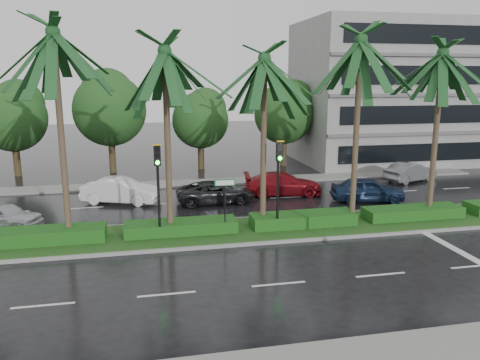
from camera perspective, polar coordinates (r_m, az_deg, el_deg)
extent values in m
plane|color=black|center=(21.80, 1.00, -7.15)|extent=(120.00, 120.00, 0.00)
cube|color=slate|center=(33.16, -3.57, -0.27)|extent=(40.00, 2.00, 0.12)
cube|color=gray|center=(22.70, 0.44, -6.16)|extent=(36.00, 4.00, 0.14)
cube|color=#254D19|center=(22.68, 0.44, -5.99)|extent=(35.60, 3.70, 0.02)
cube|color=#1A4614|center=(22.56, -22.65, -6.25)|extent=(5.20, 1.40, 0.60)
cube|color=#1A4614|center=(22.17, -7.19, -5.69)|extent=(5.20, 1.40, 0.60)
cube|color=#1A4614|center=(23.37, 7.68, -4.75)|extent=(5.20, 1.40, 0.60)
cube|color=#1A4614|center=(25.94, 20.31, -3.70)|extent=(5.20, 1.40, 0.60)
cube|color=silver|center=(28.97, -26.26, -3.50)|extent=(2.00, 0.12, 0.01)
cube|color=silver|center=(17.05, -22.88, -13.90)|extent=(2.00, 0.12, 0.01)
cube|color=silver|center=(28.21, -18.38, -3.24)|extent=(2.00, 0.12, 0.01)
cube|color=silver|center=(16.71, -8.93, -13.58)|extent=(2.00, 0.12, 0.01)
cube|color=silver|center=(28.00, -10.22, -2.91)|extent=(2.00, 0.12, 0.01)
cube|color=silver|center=(17.31, 4.74, -12.51)|extent=(2.00, 0.12, 0.01)
cube|color=silver|center=(28.37, -2.12, -2.52)|extent=(2.00, 0.12, 0.01)
cube|color=silver|center=(18.76, 16.76, -10.99)|extent=(2.00, 0.12, 0.01)
cube|color=silver|center=(29.28, 5.63, -2.11)|extent=(2.00, 0.12, 0.01)
cube|color=silver|center=(20.89, 26.59, -9.38)|extent=(2.00, 0.12, 0.01)
cube|color=silver|center=(30.69, 12.78, -1.69)|extent=(2.00, 0.12, 0.01)
cube|color=silver|center=(32.53, 19.21, -1.28)|extent=(2.00, 0.12, 0.01)
cube|color=silver|center=(34.73, 24.89, -0.92)|extent=(2.00, 0.12, 0.01)
cube|color=silver|center=(22.66, 24.48, -7.52)|extent=(0.40, 6.00, 0.01)
cylinder|color=#49392A|center=(21.58, -20.91, 4.52)|extent=(0.28, 0.28, 8.98)
cylinder|color=#49392A|center=(22.50, -20.08, -6.30)|extent=(0.40, 0.40, 0.44)
cylinder|color=#49392A|center=(21.18, -8.80, 4.10)|extent=(0.28, 0.28, 8.28)
cylinder|color=#49392A|center=(22.07, -8.47, -6.03)|extent=(0.40, 0.40, 0.44)
cylinder|color=#49392A|center=(22.18, 2.88, 4.24)|extent=(0.28, 0.28, 8.01)
cylinder|color=#49392A|center=(23.01, 2.78, -5.13)|extent=(0.40, 0.40, 0.44)
cylinder|color=#49392A|center=(23.30, 13.97, 5.37)|extent=(0.28, 0.28, 8.89)
cylinder|color=#49392A|center=(24.15, 13.45, -4.63)|extent=(0.40, 0.40, 0.44)
cylinder|color=#49392A|center=(25.84, 22.72, 4.82)|extent=(0.28, 0.28, 8.34)
cylinder|color=#49392A|center=(26.58, 22.02, -3.65)|extent=(0.40, 0.40, 0.44)
cylinder|color=black|center=(21.15, -9.86, -2.70)|extent=(0.12, 0.12, 3.40)
cube|color=black|center=(20.53, -10.06, 2.98)|extent=(0.30, 0.18, 0.90)
cube|color=gold|center=(20.34, -10.10, 4.26)|extent=(0.34, 0.12, 0.06)
cylinder|color=black|center=(20.39, -10.09, 3.76)|extent=(0.18, 0.04, 0.18)
cylinder|color=black|center=(20.43, -10.05, 2.93)|extent=(0.18, 0.04, 0.18)
cylinder|color=#0CE519|center=(20.48, -10.02, 2.10)|extent=(0.18, 0.04, 0.18)
cylinder|color=black|center=(22.00, 4.61, -1.98)|extent=(0.12, 0.12, 3.40)
cube|color=black|center=(21.40, 4.84, 3.50)|extent=(0.30, 0.18, 0.90)
cube|color=gold|center=(21.22, 4.95, 4.73)|extent=(0.34, 0.12, 0.06)
cylinder|color=black|center=(21.26, 4.93, 4.25)|extent=(0.18, 0.04, 0.18)
cylinder|color=black|center=(21.30, 4.92, 3.45)|extent=(0.18, 0.04, 0.18)
cylinder|color=#0CE519|center=(21.35, 4.90, 2.66)|extent=(0.18, 0.04, 0.18)
cylinder|color=black|center=(21.64, -1.86, -3.28)|extent=(0.06, 0.06, 2.60)
cube|color=#0C5926|center=(21.33, -1.87, -0.32)|extent=(0.95, 0.04, 0.30)
cube|color=white|center=(21.31, -1.86, -0.34)|extent=(0.85, 0.01, 0.22)
cylinder|color=#3B2E1B|center=(39.18, -25.56, 2.21)|extent=(0.52, 0.52, 2.43)
sphere|color=#19431A|center=(38.82, -25.99, 6.81)|extent=(5.00, 5.00, 5.00)
sphere|color=#19431A|center=(39.05, -26.02, 8.27)|extent=(3.75, 3.75, 3.75)
cylinder|color=#3B2E1B|center=(38.08, -15.30, 2.94)|extent=(0.52, 0.52, 2.71)
sphere|color=#19431A|center=(37.70, -15.61, 8.23)|extent=(5.57, 5.57, 5.57)
sphere|color=#19431A|center=(37.95, -15.68, 9.89)|extent=(4.18, 4.18, 4.18)
cylinder|color=#3B2E1B|center=(38.32, -4.78, 3.00)|extent=(0.52, 0.52, 2.20)
sphere|color=#19431A|center=(37.96, -4.85, 7.27)|extent=(4.53, 4.53, 4.53)
sphere|color=#19431A|center=(38.19, -4.93, 8.63)|extent=(3.40, 3.40, 3.40)
cylinder|color=#3B2E1B|center=(39.74, 5.30, 3.49)|extent=(0.52, 0.52, 2.43)
sphere|color=#19431A|center=(39.39, 5.40, 8.04)|extent=(4.99, 4.99, 4.99)
sphere|color=#19431A|center=(39.62, 5.30, 9.47)|extent=(3.75, 3.75, 3.75)
cylinder|color=#3B2E1B|center=(42.30, 14.44, 3.83)|extent=(0.52, 0.52, 2.63)
sphere|color=#19431A|center=(41.96, 14.69, 8.45)|extent=(5.41, 5.41, 5.41)
sphere|color=#19431A|center=(42.17, 14.58, 9.91)|extent=(4.06, 4.06, 4.06)
cube|color=gray|center=(43.74, 18.06, 10.05)|extent=(16.00, 10.00, 12.00)
imported|color=silver|center=(25.89, -26.93, -3.87)|extent=(2.84, 4.10, 1.30)
imported|color=white|center=(28.59, -14.36, -1.26)|extent=(2.96, 4.80, 1.49)
imported|color=black|center=(27.82, -3.03, -1.48)|extent=(2.41, 4.74, 1.28)
imported|color=maroon|center=(29.76, 5.26, -0.45)|extent=(2.76, 5.20, 1.44)
imported|color=#172746|center=(29.06, 15.29, -1.11)|extent=(2.57, 4.59, 1.48)
imported|color=#5D5F62|center=(35.67, 20.05, 0.93)|extent=(2.81, 4.44, 1.38)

